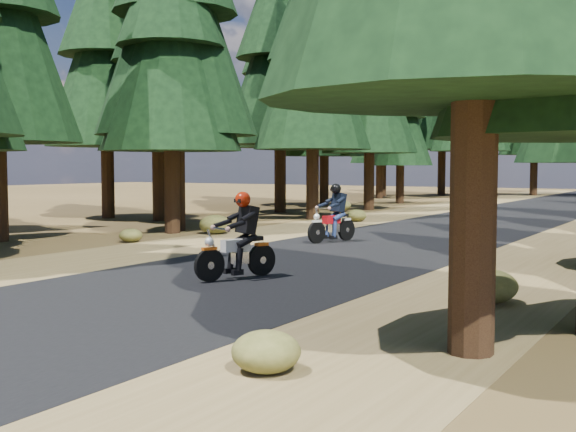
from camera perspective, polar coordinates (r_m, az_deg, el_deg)
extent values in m
plane|color=#423317|center=(14.58, -3.07, -4.67)|extent=(120.00, 120.00, 0.00)
cube|color=black|center=(18.88, 5.53, -2.68)|extent=(6.00, 100.00, 0.01)
cube|color=brown|center=(21.27, -5.71, -1.94)|extent=(3.20, 100.00, 0.01)
cube|color=brown|center=(17.40, 19.33, -3.47)|extent=(3.20, 100.00, 0.01)
cylinder|color=black|center=(8.59, 14.56, 8.73)|extent=(0.53, 0.53, 5.85)
cylinder|color=black|center=(23.74, -9.19, 5.10)|extent=(0.51, 0.51, 5.34)
cone|color=black|center=(24.04, -9.28, 13.08)|extent=(4.54, 4.54, 6.68)
cylinder|color=black|center=(24.65, -8.80, 6.32)|extent=(0.56, 0.56, 6.43)
cone|color=black|center=(25.14, -8.90, 15.51)|extent=(5.46, 5.46, 8.03)
cylinder|color=black|center=(29.12, -10.20, 5.09)|extent=(0.52, 0.52, 5.56)
cone|color=black|center=(29.40, -10.28, 11.88)|extent=(4.73, 4.73, 6.95)
cylinder|color=black|center=(29.59, 1.96, 5.28)|extent=(0.53, 0.53, 5.72)
cone|color=black|center=(29.88, 1.97, 12.15)|extent=(4.86, 4.86, 7.15)
cylinder|color=black|center=(33.87, -0.63, 5.67)|extent=(0.55, 0.55, 6.37)
cone|color=black|center=(34.22, -0.63, 12.34)|extent=(5.41, 5.41, 7.96)
cylinder|color=black|center=(35.99, 6.43, 4.97)|extent=(0.53, 0.53, 5.64)
cone|color=black|center=(36.23, 6.48, 10.55)|extent=(4.79, 4.79, 7.05)
cone|color=black|center=(36.60, 6.51, 14.50)|extent=(3.67, 3.67, 5.08)
cylinder|color=black|center=(39.93, 2.87, 4.75)|extent=(0.52, 0.52, 5.45)
cone|color=black|center=(40.12, 2.89, 9.62)|extent=(4.63, 4.63, 6.81)
cone|color=black|center=(40.43, 2.90, 13.08)|extent=(3.54, 3.54, 4.90)
cone|color=black|center=(40.89, 2.92, 16.47)|extent=(2.45, 2.45, 4.09)
cylinder|color=black|center=(42.58, 8.86, 3.97)|extent=(0.48, 0.48, 4.42)
cone|color=black|center=(42.67, 8.90, 7.68)|extent=(3.76, 3.76, 5.52)
cone|color=black|center=(42.84, 8.92, 10.34)|extent=(2.87, 2.87, 3.98)
cone|color=black|center=(43.11, 8.95, 12.96)|extent=(1.99, 1.99, 3.31)
cylinder|color=black|center=(48.91, 7.26, 4.18)|extent=(0.49, 0.49, 4.75)
cone|color=black|center=(49.01, 7.29, 7.65)|extent=(4.04, 4.04, 5.93)
cone|color=black|center=(49.19, 7.31, 10.13)|extent=(3.09, 3.09, 4.27)
cone|color=black|center=(49.47, 7.33, 12.59)|extent=(2.14, 2.14, 3.56)
cylinder|color=black|center=(31.15, -14.09, 5.36)|extent=(0.54, 0.54, 6.00)
cone|color=black|center=(31.47, -14.21, 12.20)|extent=(5.10, 5.10, 7.50)
cylinder|color=black|center=(39.96, -0.67, 5.44)|extent=(0.56, 0.56, 6.40)
cone|color=black|center=(40.26, -0.67, 11.14)|extent=(5.44, 5.44, 8.00)
cone|color=black|center=(40.71, -0.68, 15.17)|extent=(4.16, 4.16, 5.76)
cylinder|color=black|center=(51.19, 14.13, 5.00)|extent=(0.56, 0.56, 6.40)
cone|color=black|center=(51.43, 14.21, 9.46)|extent=(5.44, 5.44, 8.00)
cone|color=black|center=(51.79, 14.27, 12.64)|extent=(4.16, 4.16, 5.76)
cone|color=black|center=(52.30, 14.32, 15.75)|extent=(2.88, 2.88, 4.80)
cylinder|color=black|center=(54.98, 12.06, 5.17)|extent=(0.57, 0.57, 6.80)
cone|color=black|center=(55.24, 12.13, 9.58)|extent=(5.78, 5.78, 8.50)
cone|color=black|center=(55.63, 12.18, 12.72)|extent=(4.42, 4.42, 6.12)
cone|color=black|center=(56.18, 12.23, 15.80)|extent=(3.06, 3.06, 5.10)
cylinder|color=black|center=(56.22, 18.88, 4.61)|extent=(0.54, 0.54, 6.00)
cone|color=black|center=(56.40, 18.96, 8.42)|extent=(5.10, 5.10, 7.50)
cone|color=black|center=(56.68, 19.03, 11.14)|extent=(3.90, 3.90, 5.40)
cone|color=black|center=(57.09, 19.09, 13.82)|extent=(2.70, 2.70, 4.50)
cylinder|color=black|center=(52.35, 7.49, 4.63)|extent=(0.52, 0.52, 5.60)
cone|color=black|center=(52.51, 7.53, 8.45)|extent=(4.76, 4.76, 7.00)
cone|color=black|center=(52.77, 7.55, 11.18)|extent=(3.64, 3.64, 5.04)
cone|color=black|center=(53.14, 7.58, 13.87)|extent=(2.52, 2.52, 4.20)
ellipsoid|color=#474C1E|center=(12.02, 15.62, -5.36)|extent=(0.90, 0.90, 0.54)
ellipsoid|color=#474C1E|center=(7.79, -1.74, -10.66)|extent=(0.75, 0.75, 0.45)
ellipsoid|color=#474C1E|center=(28.46, 5.42, 0.04)|extent=(0.80, 0.80, 0.48)
ellipsoid|color=#474C1E|center=(21.17, -12.33, -1.51)|extent=(0.66, 0.66, 0.40)
ellipsoid|color=#474C1E|center=(23.28, -5.79, -0.67)|extent=(1.03, 1.03, 0.62)
ellipsoid|color=#474C1E|center=(34.61, 4.20, 0.83)|extent=(0.96, 0.96, 0.58)
cube|color=black|center=(13.91, -4.13, -0.34)|extent=(0.43, 0.34, 0.55)
sphere|color=#A51C06|center=(13.89, -4.14, 1.30)|extent=(0.39, 0.39, 0.30)
cube|color=black|center=(20.65, 3.49, 1.05)|extent=(0.42, 0.33, 0.54)
sphere|color=black|center=(20.63, 3.49, 2.14)|extent=(0.38, 0.38, 0.30)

